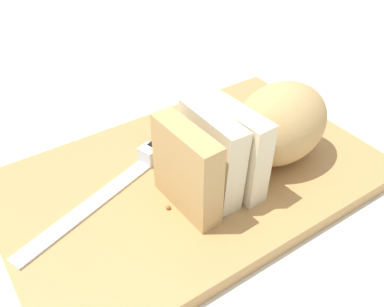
{
  "coord_description": "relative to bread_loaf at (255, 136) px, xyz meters",
  "views": [
    {
      "loc": [
        0.23,
        0.31,
        0.35
      ],
      "look_at": [
        0.0,
        0.0,
        0.05
      ],
      "focal_mm": 39.93,
      "sensor_mm": 36.0,
      "label": 1
    }
  ],
  "objects": [
    {
      "name": "ground_plane",
      "position": [
        0.06,
        -0.04,
        -0.07
      ],
      "size": [
        3.0,
        3.0,
        0.0
      ],
      "primitive_type": "plane",
      "color": "silver"
    },
    {
      "name": "bread_knife",
      "position": [
        0.1,
        -0.08,
        -0.04
      ],
      "size": [
        0.25,
        0.09,
        0.02
      ],
      "rotation": [
        0.0,
        0.0,
        0.3
      ],
      "color": "silver",
      "rests_on": "cutting_board"
    },
    {
      "name": "cutting_board",
      "position": [
        0.06,
        -0.04,
        -0.06
      ],
      "size": [
        0.45,
        0.3,
        0.02
      ],
      "primitive_type": "cube",
      "rotation": [
        0.0,
        0.0,
        -0.03
      ],
      "color": "tan",
      "rests_on": "ground_plane"
    },
    {
      "name": "crumb_near_knife",
      "position": [
        0.12,
        -0.0,
        -0.05
      ],
      "size": [
        0.01,
        0.01,
        0.01
      ],
      "primitive_type": "sphere",
      "color": "#A8753D",
      "rests_on": "cutting_board"
    },
    {
      "name": "bread_loaf",
      "position": [
        0.0,
        0.0,
        0.0
      ],
      "size": [
        0.21,
        0.1,
        0.1
      ],
      "rotation": [
        0.0,
        0.0,
        0.01
      ],
      "color": "tan",
      "rests_on": "cutting_board"
    },
    {
      "name": "crumb_near_loaf",
      "position": [
        0.06,
        -0.06,
        -0.05
      ],
      "size": [
        0.0,
        0.0,
        0.0
      ],
      "primitive_type": "sphere",
      "color": "#A8753D",
      "rests_on": "cutting_board"
    }
  ]
}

